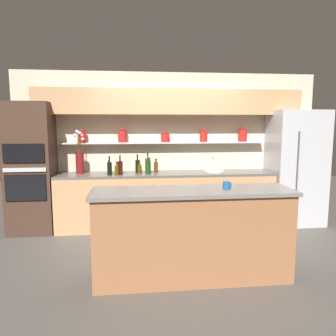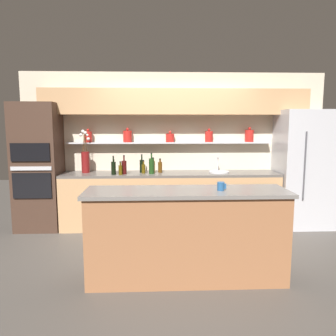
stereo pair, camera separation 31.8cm
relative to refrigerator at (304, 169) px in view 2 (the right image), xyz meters
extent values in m
plane|color=#4C4742|center=(-2.16, -1.20, -0.98)|extent=(12.00, 12.00, 0.00)
cube|color=beige|center=(-2.16, 0.40, 0.32)|extent=(5.20, 0.10, 2.60)
cube|color=#B7B7BC|center=(-2.25, 0.26, 0.43)|extent=(3.48, 0.18, 0.02)
cylinder|color=#AD1E19|center=(-3.63, 0.25, 0.53)|extent=(0.13, 0.13, 0.18)
sphere|color=#AD1E19|center=(-3.63, 0.25, 0.65)|extent=(0.05, 0.05, 0.05)
cylinder|color=#AD1E19|center=(-2.97, 0.25, 0.54)|extent=(0.15, 0.15, 0.19)
sphere|color=#AD1E19|center=(-2.97, 0.25, 0.66)|extent=(0.05, 0.05, 0.05)
cylinder|color=#AD1E19|center=(-2.24, 0.25, 0.51)|extent=(0.15, 0.15, 0.14)
sphere|color=#AD1E19|center=(-2.24, 0.25, 0.61)|extent=(0.05, 0.05, 0.05)
cylinder|color=#AD1E19|center=(-1.57, 0.25, 0.53)|extent=(0.13, 0.13, 0.18)
sphere|color=#AD1E19|center=(-1.57, 0.25, 0.65)|extent=(0.05, 0.05, 0.05)
cylinder|color=#AD1E19|center=(-0.87, 0.25, 0.54)|extent=(0.15, 0.15, 0.21)
sphere|color=#AD1E19|center=(-0.87, 0.25, 0.67)|extent=(0.05, 0.05, 0.05)
cube|color=tan|center=(-2.16, 0.18, 1.11)|extent=(4.42, 0.34, 0.42)
cube|color=tan|center=(-2.25, 0.04, -0.54)|extent=(3.58, 0.62, 0.88)
cube|color=#56514C|center=(-2.25, 0.04, -0.08)|extent=(3.58, 0.62, 0.04)
cube|color=#99603D|center=(-2.16, -1.87, -0.49)|extent=(2.16, 0.55, 0.98)
cube|color=slate|center=(-2.16, -1.87, 0.02)|extent=(2.22, 0.61, 0.04)
cube|color=#B7B7BC|center=(0.00, 0.00, 0.00)|extent=(0.87, 0.70, 1.96)
cylinder|color=#4C4C51|center=(-0.16, -0.37, 0.10)|extent=(0.02, 0.02, 1.08)
cube|color=#3D281E|center=(-4.41, 0.04, 0.05)|extent=(0.71, 0.62, 2.07)
cube|color=black|center=(-4.41, -0.28, -0.20)|extent=(0.59, 0.02, 0.40)
cube|color=black|center=(-4.41, -0.28, 0.32)|extent=(0.59, 0.02, 0.28)
cube|color=#B7B7BC|center=(-4.41, -0.28, 0.07)|extent=(0.62, 0.02, 0.06)
cylinder|color=maroon|center=(-3.66, 0.12, 0.12)|extent=(0.13, 0.13, 0.35)
cylinder|color=#4C3319|center=(-3.69, 0.12, 0.43)|extent=(0.02, 0.06, 0.27)
sphere|color=silver|center=(-3.73, 0.14, 0.57)|extent=(0.05, 0.05, 0.05)
cylinder|color=#4C3319|center=(-3.65, 0.11, 0.43)|extent=(0.03, 0.06, 0.27)
sphere|color=silver|center=(-3.61, 0.10, 0.57)|extent=(0.04, 0.04, 0.04)
cylinder|color=#4C3319|center=(-3.66, 0.13, 0.45)|extent=(0.06, 0.01, 0.31)
sphere|color=silver|center=(-3.66, 0.17, 0.60)|extent=(0.05, 0.05, 0.05)
cylinder|color=#4C3319|center=(-3.68, 0.15, 0.46)|extent=(0.04, 0.03, 0.34)
sphere|color=silver|center=(-3.70, 0.18, 0.63)|extent=(0.06, 0.06, 0.06)
cylinder|color=#4C3319|center=(-3.64, 0.12, 0.40)|extent=(0.01, 0.06, 0.21)
sphere|color=silver|center=(-3.60, 0.12, 0.51)|extent=(0.05, 0.05, 0.05)
cylinder|color=#B7B7BC|center=(-1.43, 0.04, -0.05)|extent=(0.34, 0.34, 0.02)
cylinder|color=#B7B7BC|center=(-1.43, 0.17, 0.07)|extent=(0.02, 0.02, 0.22)
cylinder|color=#B7B7BC|center=(-1.43, 0.11, 0.18)|extent=(0.02, 0.12, 0.02)
cylinder|color=#47380A|center=(-3.06, -0.14, 0.02)|extent=(0.06, 0.06, 0.15)
cylinder|color=#47380A|center=(-3.06, -0.14, 0.12)|extent=(0.03, 0.03, 0.05)
cylinder|color=black|center=(-3.06, -0.14, 0.15)|extent=(0.03, 0.03, 0.01)
cylinder|color=black|center=(-3.17, -0.12, 0.05)|extent=(0.07, 0.07, 0.21)
cylinder|color=black|center=(-3.17, -0.12, 0.19)|extent=(0.02, 0.02, 0.08)
cylinder|color=black|center=(-3.17, -0.12, 0.24)|extent=(0.03, 0.03, 0.01)
cylinder|color=#47380A|center=(-3.19, 0.10, 0.02)|extent=(0.06, 0.06, 0.16)
cylinder|color=#47380A|center=(-3.19, 0.10, 0.12)|extent=(0.03, 0.03, 0.05)
cylinder|color=black|center=(-3.19, 0.10, 0.15)|extent=(0.03, 0.03, 0.01)
cylinder|color=black|center=(-2.72, 0.09, 0.05)|extent=(0.07, 0.07, 0.21)
cylinder|color=black|center=(-2.72, 0.09, 0.19)|extent=(0.02, 0.02, 0.08)
cylinder|color=black|center=(-2.72, 0.09, 0.24)|extent=(0.03, 0.03, 0.01)
cylinder|color=#4C2D0C|center=(-2.42, 0.07, 0.03)|extent=(0.07, 0.07, 0.18)
cylinder|color=#4C2D0C|center=(-2.42, 0.07, 0.14)|extent=(0.03, 0.03, 0.04)
cylinder|color=black|center=(-2.42, 0.07, 0.17)|extent=(0.03, 0.03, 0.01)
cylinder|color=#193814|center=(-2.56, -0.06, 0.07)|extent=(0.08, 0.08, 0.25)
cylinder|color=#193814|center=(-2.56, -0.06, 0.23)|extent=(0.02, 0.02, 0.08)
cylinder|color=black|center=(-2.56, -0.06, 0.28)|extent=(0.03, 0.03, 0.01)
cylinder|color=#380C0C|center=(-3.00, -0.08, 0.05)|extent=(0.08, 0.08, 0.22)
cylinder|color=#380C0C|center=(-3.00, -0.08, 0.20)|extent=(0.02, 0.02, 0.08)
cylinder|color=black|center=(-3.00, -0.08, 0.25)|extent=(0.03, 0.03, 0.01)
cylinder|color=tan|center=(-2.53, 0.05, 0.04)|extent=(0.07, 0.07, 0.20)
cylinder|color=tan|center=(-2.53, 0.05, 0.16)|extent=(0.03, 0.03, 0.04)
cylinder|color=black|center=(-2.53, 0.05, 0.19)|extent=(0.03, 0.03, 0.01)
cylinder|color=#47380A|center=(-2.69, 0.00, 0.02)|extent=(0.06, 0.06, 0.15)
cylinder|color=#47380A|center=(-2.69, 0.00, 0.12)|extent=(0.03, 0.03, 0.05)
cylinder|color=black|center=(-2.69, 0.00, 0.15)|extent=(0.03, 0.03, 0.01)
cylinder|color=#235184|center=(-1.80, -1.90, 0.09)|extent=(0.08, 0.08, 0.09)
cube|color=#235184|center=(-1.75, -1.90, 0.09)|extent=(0.02, 0.01, 0.06)
camera|label=1|loc=(-2.83, -5.32, 0.77)|focal=35.00mm
camera|label=2|loc=(-2.51, -5.35, 0.77)|focal=35.00mm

